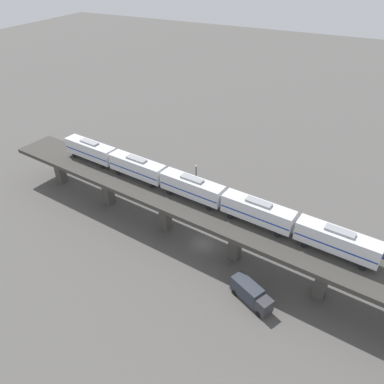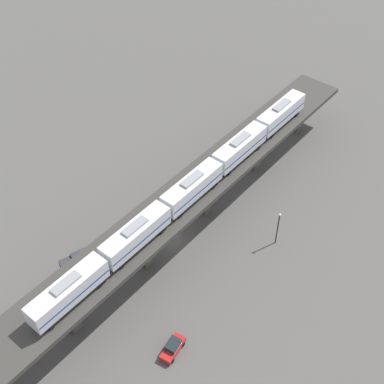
# 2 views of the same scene
# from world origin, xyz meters

# --- Properties ---
(ground_plane) EXTENTS (400.00, 400.00, 0.00)m
(ground_plane) POSITION_xyz_m (0.00, 0.00, 0.00)
(ground_plane) COLOR #514F4C
(elevated_viaduct) EXTENTS (19.64, 92.33, 8.04)m
(elevated_viaduct) POSITION_xyz_m (-0.02, -0.18, 6.89)
(elevated_viaduct) COLOR #393733
(elevated_viaduct) RESTS_ON ground
(subway_train) EXTENTS (10.46, 62.27, 4.45)m
(subway_train) POSITION_xyz_m (-1.80, -3.14, 10.58)
(subway_train) COLOR silver
(subway_train) RESTS_ON elevated_viaduct
(street_car_blue) EXTENTS (1.96, 4.41, 1.89)m
(street_car_blue) POSITION_xyz_m (-11.21, 28.59, 0.94)
(street_car_blue) COLOR #233D93
(street_car_blue) RESTS_ON ground
(street_car_red) EXTENTS (2.12, 4.48, 1.89)m
(street_car_red) POSITION_xyz_m (-11.39, 16.83, 0.94)
(street_car_red) COLOR #AD1E1E
(street_car_red) RESTS_ON ground
(delivery_truck) EXTENTS (5.20, 7.45, 3.20)m
(delivery_truck) POSITION_xyz_m (8.55, 12.14, 1.76)
(delivery_truck) COLOR #333338
(delivery_truck) RESTS_ON ground
(street_lamp) EXTENTS (0.44, 0.44, 6.94)m
(street_lamp) POSITION_xyz_m (-14.68, -8.67, 4.11)
(street_lamp) COLOR black
(street_lamp) RESTS_ON ground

